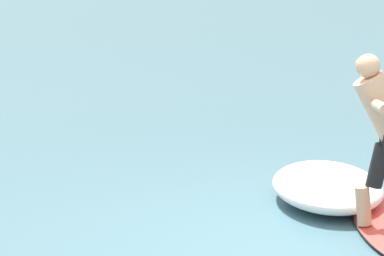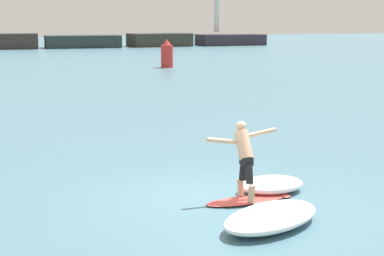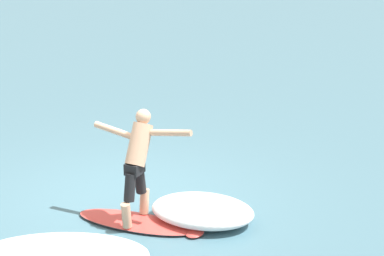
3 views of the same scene
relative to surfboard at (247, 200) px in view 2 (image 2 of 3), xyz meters
The scene contains 7 objects.
ground_plane 0.91m from the surfboard, 133.71° to the left, with size 200.00×200.00×0.00m, color slate.
rock_jetty_breakwater 62.72m from the surfboard, 87.48° to the left, with size 53.70×5.26×6.04m.
surfboard is the anchor object (origin of this frame).
surfer 0.95m from the surfboard, 106.78° to the left, with size 1.52×0.75×1.56m.
channel_marker_buoy 33.71m from the surfboard, 75.41° to the left, with size 0.87×0.87×2.03m.
wave_foam_at_tail 0.93m from the surfboard, 32.57° to the left, with size 1.60×1.23×0.32m.
wave_foam_at_nose 1.59m from the surfboard, 98.83° to the right, with size 2.55×2.10×0.36m.
Camera 2 is at (-4.62, -12.10, 3.74)m, focal length 60.00 mm.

